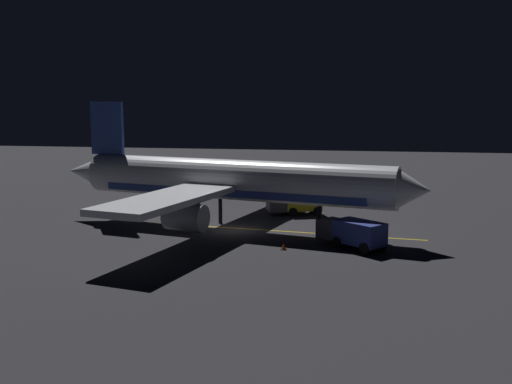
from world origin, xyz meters
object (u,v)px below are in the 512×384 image
at_px(baggage_truck, 353,233).
at_px(traffic_cone_near_left, 319,234).
at_px(ground_crew_worker, 342,233).
at_px(traffic_cone_under_wing, 354,234).
at_px(catering_truck, 297,203).
at_px(traffic_cone_near_right, 284,246).
at_px(airliner, 228,182).

relative_size(baggage_truck, traffic_cone_near_left, 10.43).
relative_size(ground_crew_worker, traffic_cone_under_wing, 3.16).
bearing_deg(catering_truck, traffic_cone_near_right, 2.88).
relative_size(traffic_cone_near_right, traffic_cone_under_wing, 1.00).
bearing_deg(traffic_cone_near_right, baggage_truck, 106.80).
xyz_separation_m(catering_truck, ground_crew_worker, (12.24, 5.14, -0.34)).
bearing_deg(traffic_cone_near_left, catering_truck, -163.04).
distance_m(airliner, traffic_cone_near_left, 9.42).
relative_size(airliner, ground_crew_worker, 20.21).
bearing_deg(catering_truck, baggage_truck, 24.24).
relative_size(traffic_cone_near_left, traffic_cone_under_wing, 1.00).
distance_m(ground_crew_worker, traffic_cone_near_right, 5.21).
bearing_deg(ground_crew_worker, baggage_truck, 37.75).
bearing_deg(airliner, traffic_cone_under_wing, 85.48).
relative_size(catering_truck, ground_crew_worker, 3.34).
distance_m(airliner, traffic_cone_under_wing, 12.03).
relative_size(baggage_truck, traffic_cone_near_right, 10.43).
bearing_deg(baggage_truck, ground_crew_worker, -142.25).
bearing_deg(ground_crew_worker, traffic_cone_under_wing, 163.16).
relative_size(airliner, traffic_cone_near_right, 63.94).
height_order(baggage_truck, catering_truck, catering_truck).
distance_m(baggage_truck, traffic_cone_near_right, 5.58).
xyz_separation_m(traffic_cone_near_left, traffic_cone_under_wing, (-0.81, 2.97, 0.00)).
bearing_deg(traffic_cone_near_right, traffic_cone_under_wing, 137.10).
bearing_deg(ground_crew_worker, traffic_cone_near_right, -58.17).
distance_m(baggage_truck, ground_crew_worker, 1.46).
bearing_deg(baggage_truck, airliner, -113.93).
height_order(baggage_truck, traffic_cone_near_right, baggage_truck).
bearing_deg(catering_truck, airliner, -31.96).
bearing_deg(ground_crew_worker, traffic_cone_near_left, -136.22).
distance_m(traffic_cone_near_left, traffic_cone_near_right, 5.41).
bearing_deg(traffic_cone_under_wing, baggage_truck, -0.27).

